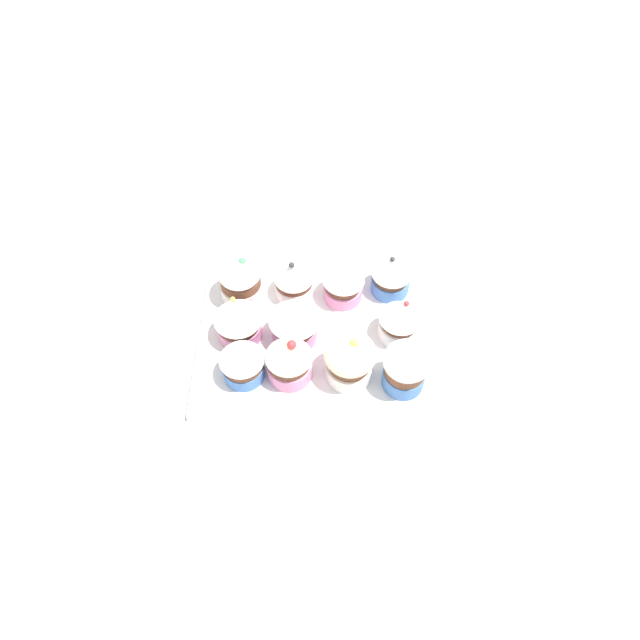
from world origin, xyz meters
The scene contains 13 objects.
ground_plane centered at (0.00, 0.00, -1.50)cm, with size 180.00×180.00×3.00cm, color beige.
baking_tray centered at (0.00, 0.00, 0.60)cm, with size 32.88×25.97×1.20cm.
cupcake_0 centered at (-9.68, -6.72, 4.86)cm, with size 5.77×5.77×7.05cm.
cupcake_1 centered at (-3.77, -6.48, 4.89)cm, with size 5.99×5.99×7.61cm.
cupcake_2 centered at (3.85, -6.37, 4.81)cm, with size 6.61×6.61×7.40cm.
cupcake_3 centered at (10.78, -7.54, 5.09)cm, with size 6.03×6.03×7.38cm.
cupcake_4 centered at (-10.76, -0.56, 5.07)cm, with size 6.42×6.42×7.60cm.
cupcake_5 centered at (-3.37, -0.74, 5.35)cm, with size 6.71×6.71×7.85cm.
cupcake_6 centered at (10.51, -0.26, 4.88)cm, with size 5.62×5.62×7.34cm.
cupcake_7 centered at (-11.07, 6.21, 4.73)cm, with size 5.94×5.94×7.37cm.
cupcake_8 centered at (-3.76, 6.72, 4.57)cm, with size 5.48×5.48×6.97cm.
cupcake_9 centered at (3.08, 6.24, 5.05)cm, with size 5.81×5.81×7.36cm.
cupcake_10 centered at (9.75, 7.71, 4.66)cm, with size 5.64×5.64×6.99cm.
Camera 1 is at (0.99, -47.20, 71.82)cm, focal length 35.09 mm.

